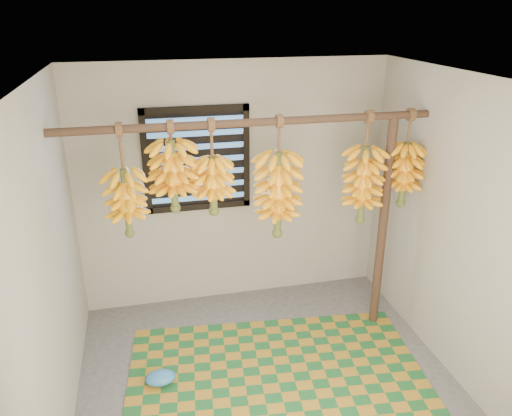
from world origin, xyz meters
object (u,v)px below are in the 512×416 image
object	(u,v)px
woven_mat	(281,393)
banana_bunch_d	(278,195)
plastic_bag	(160,378)
banana_bunch_c	(213,185)
banana_bunch_f	(404,174)
banana_bunch_e	(363,185)
support_post	(383,227)
banana_bunch_b	(173,176)
banana_bunch_a	(127,203)

from	to	relation	value
woven_mat	banana_bunch_d	world-z (taller)	banana_bunch_d
plastic_bag	banana_bunch_c	xyz separation A→B (m)	(0.54, 0.42, 1.45)
banana_bunch_f	banana_bunch_e	bearing A→B (deg)	180.00
support_post	banana_bunch_b	bearing A→B (deg)	180.00
support_post	woven_mat	xyz separation A→B (m)	(-1.14, -0.74, -0.99)
banana_bunch_a	banana_bunch_b	bearing A→B (deg)	0.00
banana_bunch_a	banana_bunch_b	world-z (taller)	same
support_post	banana_bunch_d	bearing A→B (deg)	180.00
support_post	banana_bunch_a	world-z (taller)	banana_bunch_a
woven_mat	support_post	bearing A→B (deg)	33.18
woven_mat	banana_bunch_c	distance (m)	1.72
banana_bunch_f	woven_mat	bearing A→B (deg)	-149.99
banana_bunch_b	support_post	bearing A→B (deg)	0.00
woven_mat	banana_bunch_a	bearing A→B (deg)	144.83
banana_bunch_a	banana_bunch_b	xyz separation A→B (m)	(0.37, 0.00, 0.19)
banana_bunch_e	banana_bunch_f	bearing A→B (deg)	-0.00
support_post	banana_bunch_b	distance (m)	1.92
support_post	banana_bunch_f	world-z (taller)	banana_bunch_f
woven_mat	banana_bunch_b	bearing A→B (deg)	132.70
plastic_bag	banana_bunch_b	size ratio (longest dim) A/B	0.34
plastic_bag	banana_bunch_f	xyz separation A→B (m)	(2.20, 0.42, 1.42)
woven_mat	plastic_bag	distance (m)	0.97
support_post	banana_bunch_c	bearing A→B (deg)	180.00
banana_bunch_b	banana_bunch_c	distance (m)	0.32
banana_bunch_b	banana_bunch_f	world-z (taller)	same
banana_bunch_a	banana_bunch_c	size ratio (longest dim) A/B	1.16
woven_mat	banana_bunch_c	bearing A→B (deg)	117.03
plastic_bag	banana_bunch_a	size ratio (longest dim) A/B	0.27
banana_bunch_d	banana_bunch_e	world-z (taller)	same
banana_bunch_d	banana_bunch_c	bearing A→B (deg)	180.00
woven_mat	banana_bunch_b	size ratio (longest dim) A/B	3.37
banana_bunch_a	banana_bunch_e	distance (m)	1.96
banana_bunch_c	banana_bunch_e	bearing A→B (deg)	0.00
banana_bunch_e	banana_bunch_b	bearing A→B (deg)	-180.00
banana_bunch_b	banana_bunch_e	size ratio (longest dim) A/B	0.74
plastic_bag	banana_bunch_a	distance (m)	1.43
support_post	banana_bunch_d	distance (m)	1.05
banana_bunch_c	banana_bunch_d	xyz separation A→B (m)	(0.53, 0.00, -0.13)
banana_bunch_e	plastic_bag	bearing A→B (deg)	-167.09
banana_bunch_a	banana_bunch_c	distance (m)	0.68
plastic_bag	banana_bunch_f	size ratio (longest dim) A/B	0.29
banana_bunch_b	banana_bunch_f	bearing A→B (deg)	-0.00
banana_bunch_e	banana_bunch_f	world-z (taller)	same
banana_bunch_f	banana_bunch_c	bearing A→B (deg)	180.00
banana_bunch_f	support_post	bearing A→B (deg)	180.00
banana_bunch_d	support_post	bearing A→B (deg)	0.00
banana_bunch_d	banana_bunch_f	distance (m)	1.13
support_post	banana_bunch_d	xyz separation A→B (m)	(-0.98, 0.00, 0.39)
woven_mat	banana_bunch_e	size ratio (longest dim) A/B	2.47
plastic_bag	woven_mat	bearing A→B (deg)	-19.43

